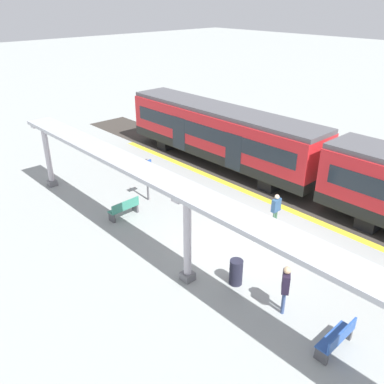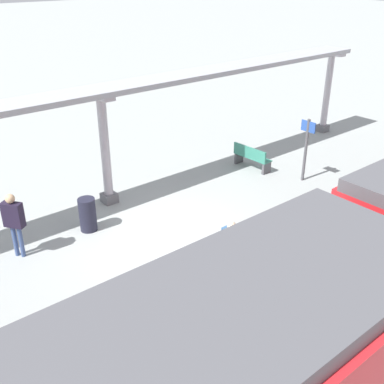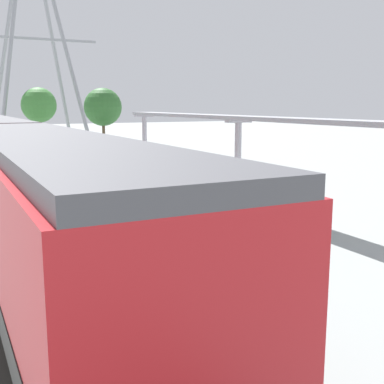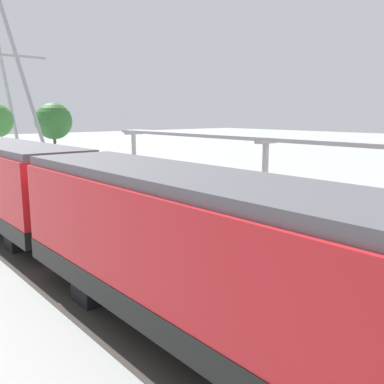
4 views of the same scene
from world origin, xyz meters
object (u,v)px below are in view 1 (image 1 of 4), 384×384
Objects in this scene: canopy_pillar_nearest at (48,155)px; bench_mid_platform at (337,339)px; canopy_pillar_second at (187,238)px; passenger_waiting_near_edge at (276,207)px; passenger_by_the_benches at (286,284)px; trash_bin at (236,272)px; train_near_carriage at (220,135)px; platform_info_sign at (147,176)px; bench_near_end at (124,208)px.

canopy_pillar_nearest reaches higher than bench_mid_platform.
canopy_pillar_nearest is 1.00× the size of canopy_pillar_second.
passenger_by_the_benches is (4.18, 3.48, 0.11)m from passenger_waiting_near_edge.
passenger_by_the_benches reaches higher than trash_bin.
train_near_carriage is 7.82m from passenger_waiting_near_edge.
bench_mid_platform is 0.85× the size of passenger_by_the_benches.
bench_mid_platform is 0.68× the size of platform_info_sign.
platform_info_sign is (-1.87, -0.66, 0.89)m from bench_near_end.
passenger_waiting_near_edge is (-4.37, -5.49, 0.55)m from bench_mid_platform.
canopy_pillar_nearest and canopy_pillar_second have the same top height.
canopy_pillar_second reaches higher than bench_mid_platform.
train_near_carriage is at bearing -168.57° from bench_near_end.
canopy_pillar_second reaches higher than bench_near_end.
bench_near_end is 2.17m from platform_info_sign.
passenger_by_the_benches is at bearing 109.50° from canopy_pillar_second.
bench_near_end is at bearing 19.41° from platform_info_sign.
passenger_waiting_near_edge is at bearing -128.51° from bench_mid_platform.
bench_mid_platform is (-0.05, 10.76, 0.00)m from bench_near_end.
trash_bin is at bearing -91.91° from bench_mid_platform.
canopy_pillar_second is at bearing -49.61° from trash_bin.
canopy_pillar_second is 5.42m from passenger_waiting_near_edge.
passenger_by_the_benches is (-0.05, 2.01, 0.62)m from trash_bin.
train_near_carriage reaches higher than bench_mid_platform.
canopy_pillar_nearest is at bearing -85.29° from passenger_by_the_benches.
platform_info_sign is (-2.80, -6.08, -0.43)m from canopy_pillar_second.
passenger_by_the_benches reaches higher than bench_mid_platform.
bench_near_end and bench_mid_platform have the same top height.
passenger_by_the_benches reaches higher than bench_near_end.
bench_near_end is at bearing -88.42° from trash_bin.
canopy_pillar_second is 2.15m from trash_bin.
trash_bin is at bearing 19.21° from passenger_waiting_near_edge.
bench_mid_platform is at bearing 57.22° from train_near_carriage.
platform_info_sign is at bearing -99.03° from bench_mid_platform.
canopy_pillar_second is at bearing 1.65° from passenger_waiting_near_edge.
passenger_waiting_near_edge reaches higher than bench_mid_platform.
canopy_pillar_nearest is at bearing -86.53° from bench_mid_platform.
train_near_carriage reaches higher than passenger_by_the_benches.
passenger_by_the_benches reaches higher than passenger_waiting_near_edge.
train_near_carriage reaches higher than platform_info_sign.
bench_near_end is at bearing 11.43° from train_near_carriage.
bench_mid_platform is 7.04m from passenger_waiting_near_edge.
train_near_carriage is 11.40m from canopy_pillar_second.
platform_info_sign is (-1.68, -7.40, 0.84)m from trash_bin.
bench_mid_platform is 1.54× the size of trash_bin.
train_near_carriage is 9.79m from canopy_pillar_nearest.
bench_near_end is at bearing -89.72° from bench_mid_platform.
train_near_carriage is at bearing -126.90° from passenger_by_the_benches.
train_near_carriage is 6.26m from platform_info_sign.
bench_near_end is (-0.94, 5.56, -1.32)m from canopy_pillar_nearest.
trash_bin is 0.61× the size of passenger_waiting_near_edge.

